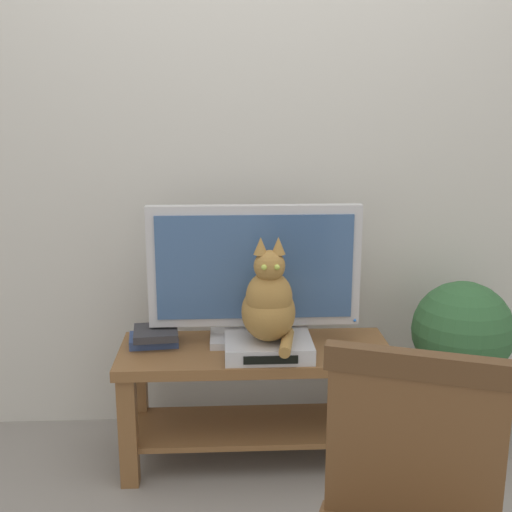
{
  "coord_description": "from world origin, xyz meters",
  "views": [
    {
      "loc": [
        -0.14,
        -1.98,
        1.48
      ],
      "look_at": [
        -0.01,
        0.42,
        0.9
      ],
      "focal_mm": 44.83,
      "sensor_mm": 36.0,
      "label": 1
    }
  ],
  "objects": [
    {
      "name": "cat",
      "position": [
        0.03,
        0.39,
        0.72
      ],
      "size": [
        0.21,
        0.35,
        0.42
      ],
      "color": "olive",
      "rests_on": "media_box"
    },
    {
      "name": "book_stack",
      "position": [
        -0.43,
        0.53,
        0.54
      ],
      "size": [
        0.22,
        0.19,
        0.07
      ],
      "color": "#33477A",
      "rests_on": "tv_stand"
    },
    {
      "name": "tv",
      "position": [
        -0.01,
        0.54,
        0.8
      ],
      "size": [
        0.87,
        0.2,
        0.58
      ],
      "color": "#B7B7BC",
      "rests_on": "tv_stand"
    },
    {
      "name": "tv_stand",
      "position": [
        -0.01,
        0.47,
        0.35
      ],
      "size": [
        1.11,
        0.43,
        0.5
      ],
      "color": "brown",
      "rests_on": "ground"
    },
    {
      "name": "potted_plant",
      "position": [
        0.86,
        0.5,
        0.47
      ],
      "size": [
        0.42,
        0.42,
        0.76
      ],
      "color": "#9E6B4C",
      "rests_on": "ground"
    },
    {
      "name": "media_box",
      "position": [
        0.03,
        0.41,
        0.53
      ],
      "size": [
        0.34,
        0.28,
        0.06
      ],
      "color": "#BCBCC1",
      "rests_on": "tv_stand"
    },
    {
      "name": "back_wall",
      "position": [
        0.0,
        0.91,
        1.4
      ],
      "size": [
        7.0,
        0.12,
        2.8
      ],
      "primitive_type": "cube",
      "color": "beige",
      "rests_on": "ground"
    }
  ]
}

